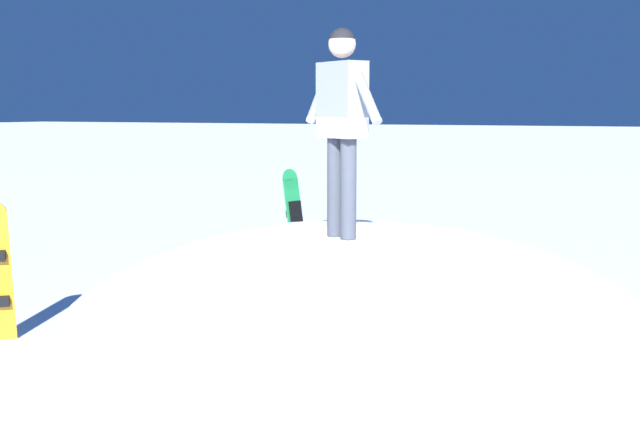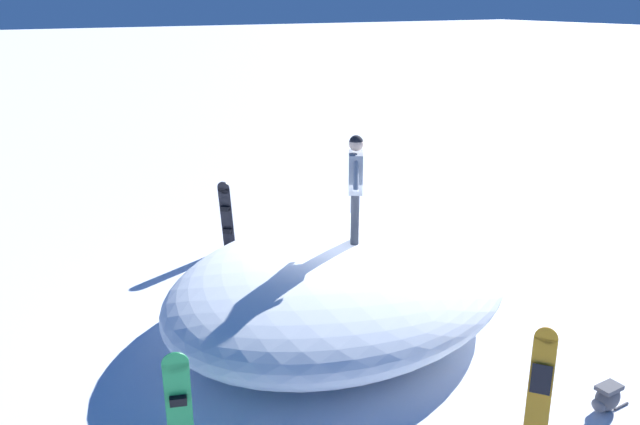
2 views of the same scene
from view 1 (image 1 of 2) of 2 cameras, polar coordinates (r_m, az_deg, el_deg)
The scene contains 4 objects.
ground at distance 7.01m, azimuth 5.23°, elevation -14.04°, with size 240.00×240.00×0.00m, color white.
snow_mound at distance 7.19m, azimuth 2.58°, elevation -7.36°, with size 6.79×5.09×1.45m, color white.
snowboarder_standing at distance 6.84m, azimuth 1.59°, elevation 7.29°, with size 0.63×0.96×1.80m.
snowboard_tertiary_upright at distance 11.42m, azimuth -1.78°, elevation -0.98°, with size 0.37×0.38×1.71m.
Camera 1 is at (-6.15, -2.17, 2.56)m, focal length 44.31 mm.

